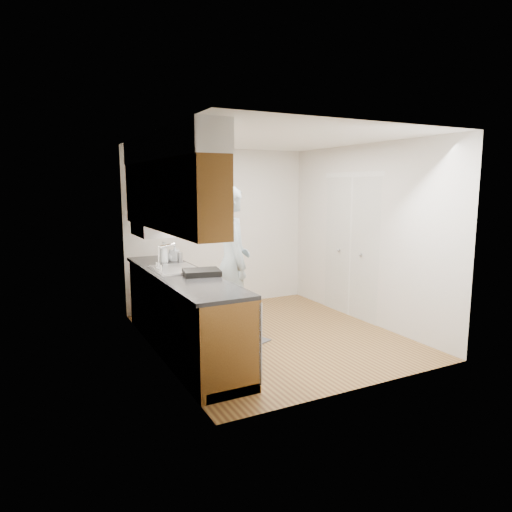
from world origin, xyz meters
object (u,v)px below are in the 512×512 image
Objects in this scene: soap_bottle_b at (175,253)px; soap_bottle_a at (164,253)px; dish_rack at (202,272)px; soap_bottle_c at (170,255)px; person at (232,253)px; steel_can at (180,257)px.

soap_bottle_a is at bearing -143.55° from soap_bottle_b.
soap_bottle_c is at bearing 102.24° from dish_rack.
person reaches higher than steel_can.
dish_rack is (0.02, -1.11, -0.04)m from soap_bottle_c.
person is 0.77m from steel_can.
soap_bottle_a is 0.24m from soap_bottle_b.
soap_bottle_c is at bearing 145.19° from soap_bottle_b.
soap_bottle_c is at bearing 52.41° from soap_bottle_a.
soap_bottle_c is 0.38× the size of dish_rack.
soap_bottle_a is 1.86× the size of soap_bottle_c.
soap_bottle_b is at bearing 99.45° from dish_rack.
person is at bearing -52.05° from steel_can.
soap_bottle_b is (-0.51, 0.71, -0.05)m from person.
soap_bottle_a is 1.30× the size of soap_bottle_b.
person is 0.90m from soap_bottle_a.
person reaches higher than dish_rack.
soap_bottle_a is at bearing 62.18° from person.
steel_can is at bearing 96.91° from dish_rack.
steel_can is (0.04, -0.10, -0.04)m from soap_bottle_b.
steel_can reaches higher than dish_rack.
soap_bottle_a is (-0.70, 0.57, -0.02)m from person.
soap_bottle_c is 1.12m from dish_rack.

